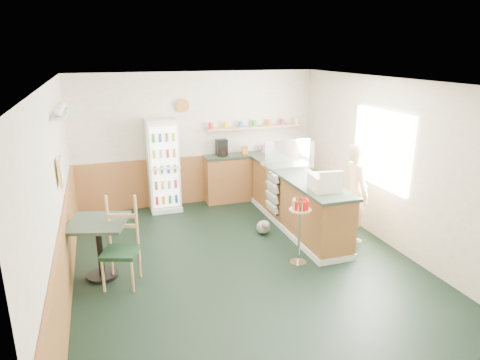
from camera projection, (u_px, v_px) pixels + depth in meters
name	position (u px, v px, depth m)	size (l,w,h in m)	color
ground	(245.00, 265.00, 6.45)	(6.00, 6.00, 0.00)	black
room_envelope	(216.00, 157.00, 6.60)	(5.04, 6.02, 2.72)	silver
service_counter	(297.00, 203.00, 7.70)	(0.68, 3.01, 1.01)	#9E5A33
back_counter	(255.00, 174.00, 9.19)	(2.24, 0.42, 1.69)	#9E5A33
drinks_fridge	(163.00, 166.00, 8.43)	(0.60, 0.52, 1.83)	silver
display_case	(287.00, 154.00, 7.89)	(0.89, 0.47, 0.51)	silver
cash_register	(325.00, 182.00, 6.64)	(0.42, 0.44, 0.24)	beige
shopkeeper	(356.00, 192.00, 7.11)	(0.56, 0.40, 1.67)	tan
condiment_stand	(300.00, 220.00, 6.31)	(0.33, 0.33, 1.02)	silver
newspaper_rack	(272.00, 193.00, 7.81)	(0.09, 0.48, 0.75)	black
cafe_table	(99.00, 238.00, 5.94)	(0.96, 0.96, 0.85)	black
cafe_chair	(119.00, 239.00, 5.82)	(0.58, 0.58, 1.23)	black
dog_doorstop	(264.00, 227.00, 7.49)	(0.24, 0.31, 0.29)	gray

